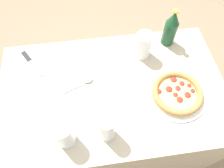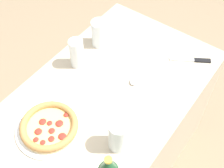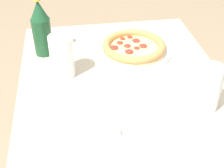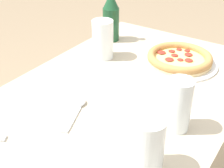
{
  "view_description": "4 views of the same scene",
  "coord_description": "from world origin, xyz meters",
  "px_view_note": "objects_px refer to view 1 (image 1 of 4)",
  "views": [
    {
      "loc": [
        0.08,
        0.54,
        1.71
      ],
      "look_at": [
        0.0,
        -0.01,
        0.79
      ],
      "focal_mm": 35.0,
      "sensor_mm": 36.0,
      "label": 1
    },
    {
      "loc": [
        -0.7,
        -0.54,
        1.92
      ],
      "look_at": [
        0.02,
        -0.01,
        0.8
      ],
      "focal_mm": 50.0,
      "sensor_mm": 36.0,
      "label": 2
    },
    {
      "loc": [
        0.73,
        -0.17,
        1.4
      ],
      "look_at": [
        -0.01,
        -0.05,
        0.83
      ],
      "focal_mm": 50.0,
      "sensor_mm": 36.0,
      "label": 3
    },
    {
      "loc": [
        0.72,
        0.46,
        1.31
      ],
      "look_at": [
        0.01,
        -0.02,
        0.79
      ],
      "focal_mm": 50.0,
      "sensor_mm": 36.0,
      "label": 4
    }
  ],
  "objects_px": {
    "glass_mango_juice": "(143,46)",
    "glass_orange_juice": "(64,135)",
    "glass_iced_tea": "(107,129)",
    "knife": "(31,62)",
    "pizza_veggie": "(177,93)",
    "spoon": "(83,83)",
    "beer_bottle": "(171,28)"
  },
  "relations": [
    {
      "from": "glass_mango_juice",
      "to": "glass_orange_juice",
      "type": "xyz_separation_m",
      "value": [
        0.43,
        0.43,
        -0.0
      ]
    },
    {
      "from": "glass_iced_tea",
      "to": "knife",
      "type": "xyz_separation_m",
      "value": [
        0.36,
        -0.45,
        -0.07
      ]
    },
    {
      "from": "pizza_veggie",
      "to": "knife",
      "type": "xyz_separation_m",
      "value": [
        0.72,
        -0.3,
        -0.02
      ]
    },
    {
      "from": "glass_mango_juice",
      "to": "spoon",
      "type": "relative_size",
      "value": 0.93
    },
    {
      "from": "pizza_veggie",
      "to": "glass_iced_tea",
      "type": "relative_size",
      "value": 1.91
    },
    {
      "from": "beer_bottle",
      "to": "knife",
      "type": "distance_m",
      "value": 0.78
    },
    {
      "from": "glass_mango_juice",
      "to": "knife",
      "type": "relative_size",
      "value": 0.8
    },
    {
      "from": "pizza_veggie",
      "to": "spoon",
      "type": "distance_m",
      "value": 0.47
    },
    {
      "from": "glass_iced_tea",
      "to": "spoon",
      "type": "height_order",
      "value": "glass_iced_tea"
    },
    {
      "from": "pizza_veggie",
      "to": "spoon",
      "type": "xyz_separation_m",
      "value": [
        0.45,
        -0.13,
        -0.01
      ]
    },
    {
      "from": "glass_iced_tea",
      "to": "spoon",
      "type": "distance_m",
      "value": 0.3
    },
    {
      "from": "beer_bottle",
      "to": "glass_mango_juice",
      "type": "bearing_deg",
      "value": 23.63
    },
    {
      "from": "knife",
      "to": "spoon",
      "type": "relative_size",
      "value": 1.16
    },
    {
      "from": "glass_orange_juice",
      "to": "spoon",
      "type": "bearing_deg",
      "value": -107.69
    },
    {
      "from": "knife",
      "to": "glass_iced_tea",
      "type": "bearing_deg",
      "value": 128.5
    },
    {
      "from": "pizza_veggie",
      "to": "glass_orange_juice",
      "type": "bearing_deg",
      "value": 15.41
    },
    {
      "from": "glass_orange_juice",
      "to": "glass_iced_tea",
      "type": "distance_m",
      "value": 0.18
    },
    {
      "from": "glass_mango_juice",
      "to": "beer_bottle",
      "type": "relative_size",
      "value": 0.67
    },
    {
      "from": "spoon",
      "to": "beer_bottle",
      "type": "bearing_deg",
      "value": -156.83
    },
    {
      "from": "glass_orange_juice",
      "to": "knife",
      "type": "xyz_separation_m",
      "value": [
        0.18,
        -0.45,
        -0.06
      ]
    },
    {
      "from": "pizza_veggie",
      "to": "spoon",
      "type": "bearing_deg",
      "value": -16.53
    },
    {
      "from": "glass_mango_juice",
      "to": "glass_orange_juice",
      "type": "bearing_deg",
      "value": 44.87
    },
    {
      "from": "knife",
      "to": "pizza_veggie",
      "type": "bearing_deg",
      "value": 157.15
    },
    {
      "from": "spoon",
      "to": "glass_mango_juice",
      "type": "bearing_deg",
      "value": -157.04
    },
    {
      "from": "beer_bottle",
      "to": "spoon",
      "type": "relative_size",
      "value": 1.38
    },
    {
      "from": "beer_bottle",
      "to": "spoon",
      "type": "bearing_deg",
      "value": 23.17
    },
    {
      "from": "glass_orange_juice",
      "to": "knife",
      "type": "height_order",
      "value": "glass_orange_juice"
    },
    {
      "from": "knife",
      "to": "spoon",
      "type": "xyz_separation_m",
      "value": [
        -0.27,
        0.17,
        0.0
      ]
    },
    {
      "from": "glass_iced_tea",
      "to": "pizza_veggie",
      "type": "bearing_deg",
      "value": -157.74
    },
    {
      "from": "glass_mango_juice",
      "to": "glass_orange_juice",
      "type": "height_order",
      "value": "glass_mango_juice"
    },
    {
      "from": "pizza_veggie",
      "to": "glass_orange_juice",
      "type": "distance_m",
      "value": 0.57
    },
    {
      "from": "spoon",
      "to": "knife",
      "type": "bearing_deg",
      "value": -32.22
    }
  ]
}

